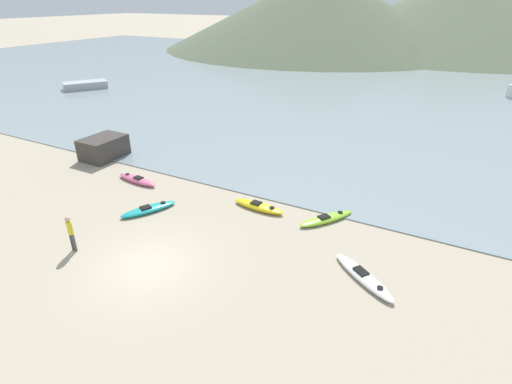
{
  "coord_description": "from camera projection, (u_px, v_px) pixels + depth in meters",
  "views": [
    {
      "loc": [
        10.26,
        -9.58,
        9.94
      ],
      "look_at": [
        1.04,
        7.25,
        0.5
      ],
      "focal_mm": 28.0,
      "sensor_mm": 36.0,
      "label": 1
    }
  ],
  "objects": [
    {
      "name": "shoreline_rock",
      "position": [
        104.0,
        148.0,
        27.02
      ],
      "size": [
        2.09,
        2.85,
        1.43
      ],
      "primitive_type": "cube",
      "rotation": [
        0.0,
        0.0,
        1.58
      ],
      "color": "#423D38",
      "rests_on": "ground_plane"
    },
    {
      "name": "bay_water",
      "position": [
        384.0,
        84.0,
        49.84
      ],
      "size": [
        160.0,
        70.0,
        0.06
      ],
      "primitive_type": "cube",
      "color": "gray",
      "rests_on": "ground_plane"
    },
    {
      "name": "far_hill_left",
      "position": [
        319.0,
        9.0,
        82.69
      ],
      "size": [
        64.24,
        64.24,
        14.87
      ],
      "primitive_type": "cone",
      "color": "#5B664C",
      "rests_on": "ground_plane"
    },
    {
      "name": "far_hill_midleft",
      "position": [
        458.0,
        13.0,
        82.87
      ],
      "size": [
        68.42,
        68.42,
        13.57
      ],
      "primitive_type": "cone",
      "color": "#5B664C",
      "rests_on": "ground_plane"
    },
    {
      "name": "kayak_on_sand_1",
      "position": [
        137.0,
        180.0,
        23.65
      ],
      "size": [
        3.06,
        0.95,
        0.36
      ],
      "color": "#E5668C",
      "rests_on": "ground_plane"
    },
    {
      "name": "kayak_on_sand_4",
      "position": [
        259.0,
        206.0,
        20.66
      ],
      "size": [
        2.93,
        0.94,
        0.35
      ],
      "color": "yellow",
      "rests_on": "ground_plane"
    },
    {
      "name": "ground_plane",
      "position": [
        149.0,
        266.0,
        16.35
      ],
      "size": [
        400.0,
        400.0,
        0.0
      ],
      "primitive_type": "plane",
      "color": "tan"
    },
    {
      "name": "kayak_on_sand_3",
      "position": [
        149.0,
        209.0,
        20.43
      ],
      "size": [
        1.97,
        2.95,
        0.32
      ],
      "color": "teal",
      "rests_on": "ground_plane"
    },
    {
      "name": "moored_boat_4",
      "position": [
        85.0,
        85.0,
        47.21
      ],
      "size": [
        4.46,
        5.19,
        0.82
      ],
      "color": "#B2B2B7",
      "rests_on": "bay_water"
    },
    {
      "name": "moored_boat_1",
      "position": [
        346.0,
        55.0,
        69.7
      ],
      "size": [
        4.34,
        5.1,
        1.91
      ],
      "color": "navy",
      "rests_on": "bay_water"
    },
    {
      "name": "kayak_on_sand_0",
      "position": [
        363.0,
        276.0,
        15.53
      ],
      "size": [
        3.13,
        2.51,
        0.31
      ],
      "color": "white",
      "rests_on": "ground_plane"
    },
    {
      "name": "kayak_on_sand_2",
      "position": [
        326.0,
        218.0,
        19.57
      ],
      "size": [
        2.29,
        2.98,
        0.31
      ],
      "color": "#8CCC2D",
      "rests_on": "ground_plane"
    },
    {
      "name": "moored_boat_2",
      "position": [
        329.0,
        59.0,
        67.13
      ],
      "size": [
        3.37,
        4.48,
        0.73
      ],
      "color": "#B2B2B7",
      "rests_on": "bay_water"
    },
    {
      "name": "person_near_foreground",
      "position": [
        71.0,
        232.0,
        16.92
      ],
      "size": [
        0.34,
        0.28,
        1.68
      ],
      "color": "#4C4C4C",
      "rests_on": "ground_plane"
    }
  ]
}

